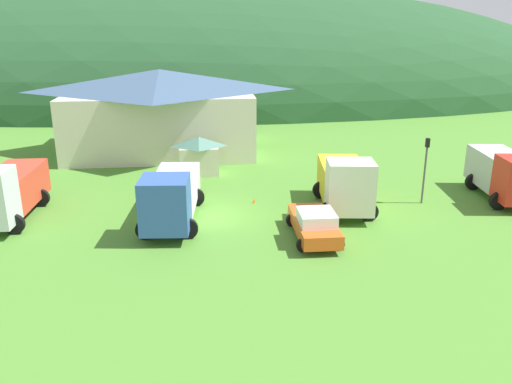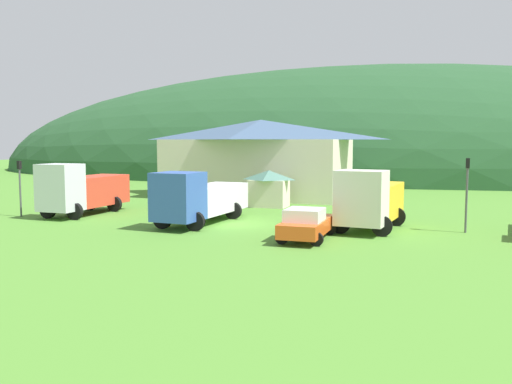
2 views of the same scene
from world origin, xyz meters
name	(u,v)px [view 1 (image 1 of 2)]	position (x,y,z in m)	size (l,w,h in m)	color
ground_plane	(212,218)	(0.00, 0.00, 0.00)	(200.00, 200.00, 0.00)	#4C842D
forested_hill_backdrop	(202,92)	(0.00, 58.04, 0.00)	(129.15, 60.00, 33.39)	#234C28
depot_building	(161,109)	(-3.82, 17.30, 3.61)	(16.60, 12.15, 7.01)	beige
play_shed_cream	(199,155)	(-0.66, 9.30, 1.45)	(3.04, 2.34, 2.82)	beige
tow_truck_silver	(5,191)	(-11.51, 0.84, 1.76)	(3.35, 7.30, 3.58)	silver
box_truck_blue	(171,195)	(-2.22, -0.49, 1.62)	(3.63, 8.59, 3.29)	#3356AD
heavy_rig_striped	(345,182)	(7.92, 0.49, 1.75)	(3.84, 6.89, 3.49)	silver
crane_truck_red	(505,173)	(18.47, 1.29, 1.74)	(3.70, 6.86, 3.20)	red
service_pickup_orange	(314,224)	(5.21, -3.65, 0.83)	(2.44, 5.05, 1.66)	#E6561D
traffic_light_east	(425,164)	(13.11, 1.16, 2.53)	(0.20, 0.32, 4.12)	#4C4C51
traffic_cone_near_pickup	(254,203)	(2.70, 2.31, 0.00)	(0.36, 0.36, 0.59)	orange
traffic_cone_mid_row	(148,233)	(-3.49, -1.95, 0.00)	(0.36, 0.36, 0.46)	orange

